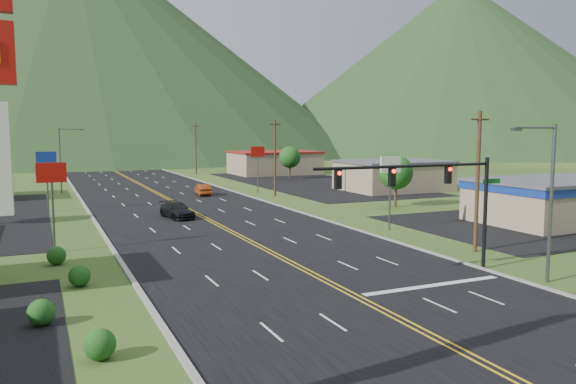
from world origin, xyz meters
name	(u,v)px	position (x,y,z in m)	size (l,w,h in m)	color
traffic_signal	(434,187)	(6.48, 14.00, 5.33)	(13.10, 0.43, 7.00)	black
streetlight_east	(548,193)	(11.18, 10.00, 5.18)	(3.28, 0.25, 9.00)	#59595E
streetlight_west	(63,156)	(-11.68, 70.00, 5.18)	(3.28, 0.25, 9.00)	#59595E
building_east_near	(559,198)	(30.00, 25.00, 2.27)	(15.40, 10.40, 4.10)	tan
building_east_mid	(393,175)	(32.00, 55.00, 2.16)	(14.40, 11.40, 4.30)	tan
building_east_far	(274,163)	(28.00, 90.00, 2.26)	(16.40, 12.40, 4.50)	tan
pole_sign_west_a	(52,182)	(-14.00, 30.00, 5.05)	(2.00, 0.18, 6.40)	#59595E
pole_sign_west_b	(46,164)	(-14.00, 52.00, 5.05)	(2.00, 0.18, 6.40)	#59595E
pole_sign_east_a	(390,172)	(13.00, 28.00, 5.05)	(2.00, 0.18, 6.40)	#59595E
pole_sign_east_b	(258,156)	(13.00, 60.00, 5.05)	(2.00, 0.18, 6.40)	#59595E
tree_east_a	(396,173)	(22.00, 40.00, 3.89)	(3.84, 3.84, 5.82)	#382314
tree_east_b	(290,157)	(26.00, 78.00, 3.89)	(3.84, 3.84, 5.82)	#382314
utility_pole_a	(478,180)	(13.50, 18.00, 5.13)	(1.60, 0.28, 10.00)	#382314
utility_pole_b	(275,157)	(13.50, 55.00, 5.13)	(1.60, 0.28, 10.00)	#382314
utility_pole_c	(196,148)	(13.50, 95.00, 5.13)	(1.60, 0.28, 10.00)	#382314
utility_pole_d	(156,144)	(13.50, 135.00, 5.13)	(1.60, 0.28, 10.00)	#382314
mountain_n	(74,41)	(0.00, 220.00, 42.50)	(220.00, 220.00, 85.00)	#1B3A1A
mountain_ne	(459,67)	(147.84, 176.19, 35.00)	(180.00, 180.00, 70.00)	#1B3A1A
car_dark_mid	(177,211)	(-2.49, 41.92, 0.75)	(2.11, 5.20, 1.51)	black
car_red_far	(203,190)	(5.13, 59.94, 0.74)	(1.57, 4.49, 1.48)	#92370F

